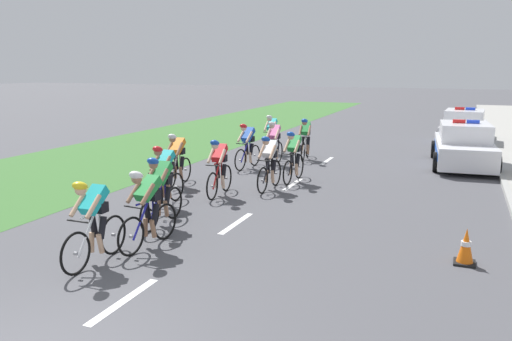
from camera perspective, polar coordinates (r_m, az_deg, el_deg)
The scene contains 18 objects.
kerb_edge at distance 18.01m, azimuth 25.85°, elevation -0.02°, with size 0.16×60.00×0.13m, color #9E9E99.
grass_verge at distance 21.66m, azimuth -12.25°, elevation 2.52°, with size 7.00×60.00×0.01m, color #3D7033.
lane_markings_centre at distance 11.05m, azimuth -2.24°, elevation -5.98°, with size 0.14×17.60×0.01m.
cyclist_lead at distance 9.04m, azimuth -17.93°, elevation -5.39°, with size 0.42×1.72×1.56m.
cyclist_second at distance 9.61m, azimuth -12.21°, elevation -4.08°, with size 0.44×1.72×1.56m.
cyclist_third at distance 10.89m, azimuth -10.70°, elevation -2.15°, with size 0.42×1.72×1.56m.
cyclist_fourth at distance 12.40m, azimuth -10.30°, elevation -0.46°, with size 0.42×1.72×1.56m.
cyclist_fifth at distance 13.22m, azimuth -4.20°, elevation 0.46°, with size 0.44×1.72×1.56m.
cyclist_sixth at distance 13.84m, azimuth 1.51°, elevation 0.99°, with size 0.42×1.72×1.56m.
cyclist_seventh at distance 14.50m, azimuth -8.90°, elevation 1.34°, with size 0.44×1.72×1.56m.
cyclist_eighth at distance 14.85m, azimuth 4.27°, elevation 1.70°, with size 0.42×1.72×1.56m.
cyclist_ninth at distance 16.79m, azimuth -0.98°, elevation 2.88°, with size 0.45×1.72×1.56m.
cyclist_tenth at distance 18.52m, azimuth 5.61°, elevation 3.66°, with size 0.46×1.72×1.56m.
cyclist_eleventh at distance 17.47m, azimuth 2.07°, elevation 3.22°, with size 0.42×1.72×1.56m.
cyclist_twelfth at distance 19.74m, azimuth 1.77°, elevation 4.20°, with size 0.42×1.72×1.56m.
police_car_nearest at distance 18.65m, azimuth 22.42°, elevation 2.55°, with size 2.25×4.52×1.59m.
police_car_second at distance 24.34m, azimuth 22.42°, elevation 4.49°, with size 2.20×4.50×1.59m.
traffic_cone_near at distance 9.48m, azimuth 22.63°, elevation -7.96°, with size 0.36×0.36×0.64m.
Camera 1 is at (4.34, -3.66, 3.35)m, focal length 35.39 mm.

